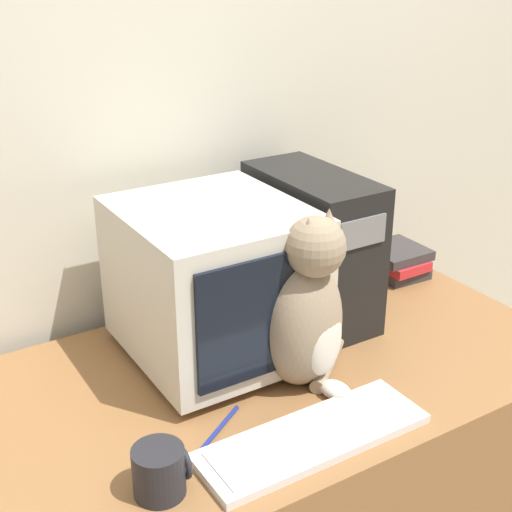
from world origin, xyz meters
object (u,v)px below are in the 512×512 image
Objects in this scene: crt_monitor at (214,282)px; cat at (306,312)px; keyboard at (313,437)px; book_stack at (396,261)px; pen at (220,428)px; mug at (160,471)px; computer_tower at (311,247)px.

crt_monitor is 1.07× the size of cat.
keyboard is 0.83m from book_stack.
pen is at bearing 137.22° from keyboard.
cat reaches higher than pen.
cat is at bearing -150.11° from book_stack.
cat is 0.66m from book_stack.
mug reaches higher than keyboard.
mug is at bearing -146.43° from computer_tower.
mug reaches higher than pen.
cat is 2.29× the size of book_stack.
computer_tower is 0.76m from mug.
crt_monitor reaches higher than keyboard.
computer_tower is 0.57m from keyboard.
pen is at bearing -155.12° from book_stack.
keyboard reaches higher than pen.
crt_monitor is at bearing -170.82° from computer_tower.
crt_monitor reaches higher than book_stack.
crt_monitor is 4.32× the size of mug.
book_stack is at bearing 12.64° from cat.
mug is at bearing -150.18° from pen.
cat reaches higher than crt_monitor.
crt_monitor is 2.46× the size of book_stack.
mug is (-0.18, -0.10, 0.04)m from pen.
book_stack is (0.36, 0.06, -0.15)m from computer_tower.
computer_tower is (0.31, 0.05, -0.00)m from crt_monitor.
crt_monitor is 0.70m from book_stack.
mug is (-0.31, -0.36, -0.15)m from crt_monitor.
pen is (-0.45, -0.31, -0.19)m from computer_tower.
cat is at bearing 11.92° from pen.
book_stack is (0.67, 0.11, -0.15)m from crt_monitor.
cat reaches higher than mug.
crt_monitor is 0.50m from mug.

